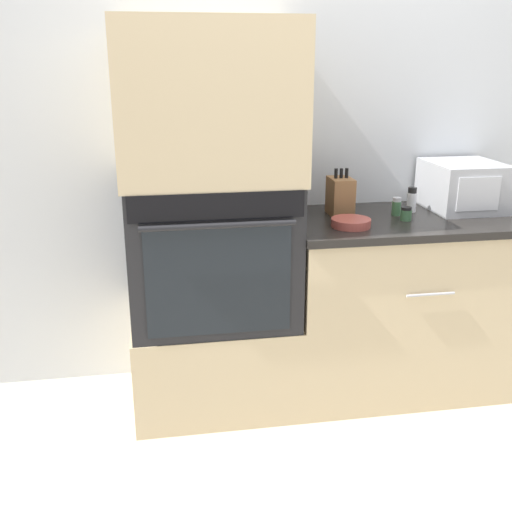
{
  "coord_description": "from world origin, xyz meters",
  "views": [
    {
      "loc": [
        -0.6,
        -2.26,
        1.57
      ],
      "look_at": [
        -0.19,
        0.21,
        0.74
      ],
      "focal_mm": 42.0,
      "sensor_mm": 36.0,
      "label": 1
    }
  ],
  "objects_px": {
    "microwave": "(463,186)",
    "condiment_jar_far": "(412,200)",
    "wall_oven": "(212,249)",
    "knife_block": "(340,196)",
    "bowl": "(351,223)",
    "condiment_jar_near": "(396,207)",
    "condiment_jar_mid": "(406,214)"
  },
  "relations": [
    {
      "from": "microwave",
      "to": "condiment_jar_far",
      "type": "height_order",
      "value": "microwave"
    },
    {
      "from": "wall_oven",
      "to": "knife_block",
      "type": "bearing_deg",
      "value": 8.65
    },
    {
      "from": "microwave",
      "to": "condiment_jar_far",
      "type": "relative_size",
      "value": 3.14
    },
    {
      "from": "microwave",
      "to": "knife_block",
      "type": "xyz_separation_m",
      "value": [
        -0.62,
        -0.01,
        -0.03
      ]
    },
    {
      "from": "bowl",
      "to": "condiment_jar_near",
      "type": "bearing_deg",
      "value": 30.14
    },
    {
      "from": "condiment_jar_mid",
      "to": "condiment_jar_far",
      "type": "distance_m",
      "value": 0.18
    },
    {
      "from": "bowl",
      "to": "condiment_jar_far",
      "type": "bearing_deg",
      "value": 29.91
    },
    {
      "from": "knife_block",
      "to": "condiment_jar_far",
      "type": "height_order",
      "value": "knife_block"
    },
    {
      "from": "microwave",
      "to": "knife_block",
      "type": "bearing_deg",
      "value": -179.11
    },
    {
      "from": "microwave",
      "to": "condiment_jar_near",
      "type": "height_order",
      "value": "microwave"
    },
    {
      "from": "knife_block",
      "to": "wall_oven",
      "type": "bearing_deg",
      "value": -171.35
    },
    {
      "from": "condiment_jar_near",
      "to": "wall_oven",
      "type": "bearing_deg",
      "value": -177.62
    },
    {
      "from": "condiment_jar_mid",
      "to": "bowl",
      "type": "bearing_deg",
      "value": -167.25
    },
    {
      "from": "bowl",
      "to": "condiment_jar_near",
      "type": "relative_size",
      "value": 2.04
    },
    {
      "from": "wall_oven",
      "to": "condiment_jar_near",
      "type": "relative_size",
      "value": 8.48
    },
    {
      "from": "microwave",
      "to": "condiment_jar_near",
      "type": "xyz_separation_m",
      "value": [
        -0.36,
        -0.07,
        -0.07
      ]
    },
    {
      "from": "bowl",
      "to": "condiment_jar_far",
      "type": "height_order",
      "value": "condiment_jar_far"
    },
    {
      "from": "knife_block",
      "to": "condiment_jar_mid",
      "type": "xyz_separation_m",
      "value": [
        0.27,
        -0.15,
        -0.06
      ]
    },
    {
      "from": "condiment_jar_far",
      "to": "microwave",
      "type": "bearing_deg",
      "value": 2.74
    },
    {
      "from": "condiment_jar_mid",
      "to": "wall_oven",
      "type": "bearing_deg",
      "value": 176.23
    },
    {
      "from": "microwave",
      "to": "condiment_jar_far",
      "type": "bearing_deg",
      "value": -177.26
    },
    {
      "from": "wall_oven",
      "to": "condiment_jar_far",
      "type": "bearing_deg",
      "value": 5.35
    },
    {
      "from": "knife_block",
      "to": "condiment_jar_near",
      "type": "bearing_deg",
      "value": -12.62
    },
    {
      "from": "condiment_jar_far",
      "to": "condiment_jar_mid",
      "type": "bearing_deg",
      "value": -120.83
    },
    {
      "from": "knife_block",
      "to": "condiment_jar_near",
      "type": "relative_size",
      "value": 2.57
    },
    {
      "from": "microwave",
      "to": "condiment_jar_near",
      "type": "bearing_deg",
      "value": -169.45
    },
    {
      "from": "wall_oven",
      "to": "knife_block",
      "type": "distance_m",
      "value": 0.66
    },
    {
      "from": "knife_block",
      "to": "condiment_jar_mid",
      "type": "relative_size",
      "value": 3.54
    },
    {
      "from": "wall_oven",
      "to": "condiment_jar_far",
      "type": "relative_size",
      "value": 6.11
    },
    {
      "from": "condiment_jar_far",
      "to": "bowl",
      "type": "bearing_deg",
      "value": -150.09
    },
    {
      "from": "wall_oven",
      "to": "condiment_jar_mid",
      "type": "bearing_deg",
      "value": -3.77
    },
    {
      "from": "bowl",
      "to": "knife_block",
      "type": "bearing_deg",
      "value": 86.02
    }
  ]
}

